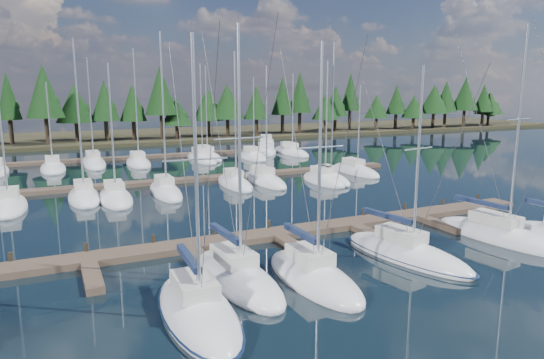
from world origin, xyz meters
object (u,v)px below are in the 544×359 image
front_sailboat_5 (500,236)px  main_dock (279,236)px  front_sailboat_3 (313,276)px  front_sailboat_4 (406,253)px  motor_yacht_right (266,150)px  front_sailboat_2 (237,277)px  front_sailboat_1 (198,311)px

front_sailboat_5 → main_dock: bearing=154.8°
front_sailboat_3 → front_sailboat_5: 14.93m
front_sailboat_4 → motor_yacht_right: (11.82, 46.88, 0.24)m
front_sailboat_2 → motor_yacht_right: front_sailboat_2 is taller
front_sailboat_1 → front_sailboat_4: size_ratio=1.07×
front_sailboat_2 → front_sailboat_5: front_sailboat_5 is taller
front_sailboat_1 → front_sailboat_4: 13.65m
front_sailboat_1 → front_sailboat_2: (2.98, 2.90, 0.01)m
front_sailboat_5 → motor_yacht_right: front_sailboat_5 is taller
front_sailboat_2 → motor_yacht_right: bearing=64.2°
front_sailboat_2 → front_sailboat_5: bearing=-2.0°
main_dock → front_sailboat_5: (13.43, -6.31, 0.08)m
front_sailboat_1 → front_sailboat_3: 6.76m
front_sailboat_4 → main_dock: bearing=130.0°
front_sailboat_4 → motor_yacht_right: bearing=75.8°
front_sailboat_5 → motor_yacht_right: size_ratio=1.50×
front_sailboat_3 → front_sailboat_4: 6.90m
main_dock → front_sailboat_3: size_ratio=3.39×
front_sailboat_1 → motor_yacht_right: front_sailboat_1 is taller
front_sailboat_1 → front_sailboat_5: (21.53, 2.25, 0.01)m
front_sailboat_3 → front_sailboat_4: (6.85, 0.84, -0.01)m
main_dock → front_sailboat_4: 8.37m
main_dock → front_sailboat_2: front_sailboat_2 is taller
main_dock → motor_yacht_right: size_ratio=4.50×
main_dock → front_sailboat_1: front_sailboat_1 is taller
front_sailboat_5 → front_sailboat_3: bearing=-176.4°
front_sailboat_4 → motor_yacht_right: size_ratio=1.23×
front_sailboat_2 → front_sailboat_1: bearing=-135.7°
front_sailboat_1 → front_sailboat_3: (6.63, 1.32, 0.01)m
front_sailboat_3 → front_sailboat_4: size_ratio=1.08×
main_dock → motor_yacht_right: 43.98m
main_dock → front_sailboat_4: (5.38, -6.41, 0.07)m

